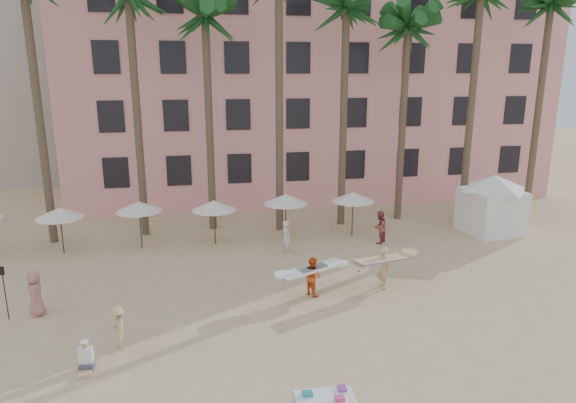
% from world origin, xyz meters
% --- Properties ---
extents(ground, '(120.00, 120.00, 0.00)m').
position_xyz_m(ground, '(0.00, 0.00, 0.00)').
color(ground, '#D1B789').
rests_on(ground, ground).
extents(pink_hotel, '(35.00, 14.00, 16.00)m').
position_xyz_m(pink_hotel, '(7.00, 26.00, 8.00)').
color(pink_hotel, pink).
rests_on(pink_hotel, ground).
extents(palm_row, '(44.40, 5.40, 16.30)m').
position_xyz_m(palm_row, '(0.51, 15.00, 12.97)').
color(palm_row, brown).
rests_on(palm_row, ground).
extents(umbrella_row, '(22.50, 2.70, 2.73)m').
position_xyz_m(umbrella_row, '(-3.00, 12.50, 2.33)').
color(umbrella_row, '#332B23').
rests_on(umbrella_row, ground).
extents(cabana, '(4.95, 4.95, 3.50)m').
position_xyz_m(cabana, '(15.33, 11.75, 2.07)').
color(cabana, white).
rests_on(cabana, ground).
extents(beach_towel, '(1.83, 1.05, 0.14)m').
position_xyz_m(beach_towel, '(1.70, -2.05, 0.03)').
color(beach_towel, white).
rests_on(beach_towel, ground).
extents(carrier_yellow, '(3.15, 1.93, 1.96)m').
position_xyz_m(carrier_yellow, '(6.20, 5.21, 1.08)').
color(carrier_yellow, tan).
rests_on(carrier_yellow, ground).
extents(carrier_white, '(2.94, 1.57, 1.71)m').
position_xyz_m(carrier_white, '(2.89, 5.09, 0.92)').
color(carrier_white, '#E04D17').
rests_on(carrier_white, ground).
extents(beachgoers, '(17.43, 10.27, 1.87)m').
position_xyz_m(beachgoers, '(-0.59, 6.85, 0.90)').
color(beachgoers, '#B37365').
rests_on(beachgoers, ground).
extents(paddle, '(0.18, 0.04, 2.23)m').
position_xyz_m(paddle, '(-9.37, 4.95, 1.41)').
color(paddle, black).
rests_on(paddle, ground).
extents(seated_man, '(0.44, 0.77, 1.00)m').
position_xyz_m(seated_man, '(-5.67, 0.74, 0.35)').
color(seated_man, '#3F3F4C').
rests_on(seated_man, ground).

